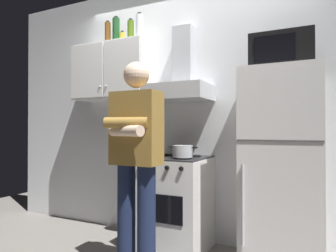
{
  "coord_description": "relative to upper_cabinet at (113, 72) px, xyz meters",
  "views": [
    {
      "loc": [
        1.15,
        -2.34,
        1.12
      ],
      "look_at": [
        0.0,
        0.0,
        1.15
      ],
      "focal_mm": 32.57,
      "sensor_mm": 36.0,
      "label": 1
    }
  ],
  "objects": [
    {
      "name": "back_wall_tiled",
      "position": [
        0.85,
        0.23,
        -0.4
      ],
      "size": [
        4.8,
        0.1,
        2.7
      ],
      "primitive_type": "cube",
      "color": "white",
      "rests_on": "ground_plane"
    },
    {
      "name": "stove_oven",
      "position": [
        0.8,
        -0.13,
        -1.32
      ],
      "size": [
        0.6,
        0.62,
        0.87
      ],
      "color": "white",
      "rests_on": "ground_plane"
    },
    {
      "name": "range_hood",
      "position": [
        0.8,
        0.0,
        -0.15
      ],
      "size": [
        0.6,
        0.44,
        0.75
      ],
      "color": "#B7BABF"
    },
    {
      "name": "bottle_beer_brown",
      "position": [
        -0.08,
        0.01,
        0.43
      ],
      "size": [
        0.06,
        0.06,
        0.27
      ],
      "color": "brown",
      "rests_on": "upper_cabinet"
    },
    {
      "name": "upper_cabinet",
      "position": [
        0.0,
        0.0,
        0.0
      ],
      "size": [
        0.9,
        0.37,
        0.6
      ],
      "color": "white"
    },
    {
      "name": "person_standing",
      "position": [
        0.75,
        -0.73,
        -0.85
      ],
      "size": [
        0.38,
        0.33,
        1.64
      ],
      "color": "#192342",
      "rests_on": "ground_plane"
    },
    {
      "name": "bottle_vodka_clear",
      "position": [
        0.35,
        -0.03,
        0.43
      ],
      "size": [
        0.07,
        0.07,
        0.28
      ],
      "color": "silver",
      "rests_on": "upper_cabinet"
    },
    {
      "name": "bottle_olive_oil",
      "position": [
        0.24,
        -0.03,
        0.41
      ],
      "size": [
        0.07,
        0.07,
        0.23
      ],
      "color": "#4C6B19",
      "rests_on": "upper_cabinet"
    },
    {
      "name": "refrigerator",
      "position": [
        1.75,
        -0.12,
        -0.95
      ],
      "size": [
        0.6,
        0.62,
        1.6
      ],
      "color": "white",
      "rests_on": "ground_plane"
    },
    {
      "name": "cooking_pot",
      "position": [
        0.93,
        -0.24,
        -0.82
      ],
      "size": [
        0.28,
        0.18,
        0.11
      ],
      "color": "#B7BABF",
      "rests_on": "stove_oven"
    },
    {
      "name": "bottle_wine_green",
      "position": [
        0.02,
        0.02,
        0.45
      ],
      "size": [
        0.08,
        0.08,
        0.31
      ],
      "color": "#19471E",
      "rests_on": "upper_cabinet"
    },
    {
      "name": "bottle_spice_jar",
      "position": [
        0.11,
        0.01,
        0.36
      ],
      "size": [
        0.06,
        0.06,
        0.13
      ],
      "color": "gold",
      "rests_on": "upper_cabinet"
    },
    {
      "name": "microwave",
      "position": [
        1.75,
        -0.11,
        -0.01
      ],
      "size": [
        0.48,
        0.37,
        0.28
      ],
      "color": "black",
      "rests_on": "refrigerator"
    }
  ]
}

